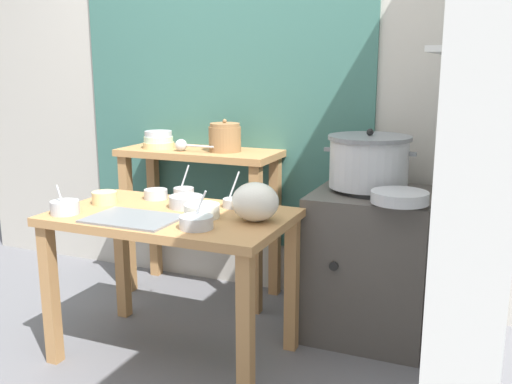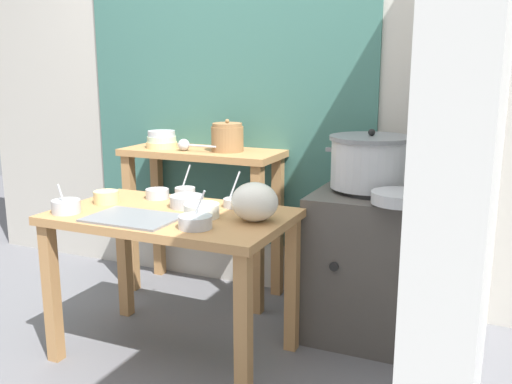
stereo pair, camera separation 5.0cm
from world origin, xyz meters
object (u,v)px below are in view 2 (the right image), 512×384
Objects in this scene: prep_bowl_3 at (106,197)px; prep_bowl_7 at (195,221)px; prep_bowl_6 at (66,206)px; prep_bowl_0 at (234,202)px; prep_bowl_1 at (157,193)px; prep_bowl_4 at (185,193)px; steamer_pot at (370,162)px; clay_pot at (227,137)px; wide_pan at (400,198)px; stove_block at (373,263)px; plastic_bag at (255,202)px; serving_tray at (133,218)px; prep_bowl_5 at (187,201)px; ladle at (185,145)px; prep_table at (172,235)px; back_shelf_table at (203,186)px; bowl_stack_enamel at (162,140)px; prep_bowl_2 at (202,210)px.

prep_bowl_3 is 0.75× the size of prep_bowl_7.
prep_bowl_0 is at bearing 32.21° from prep_bowl_6.
prep_bowl_1 is 0.67× the size of prep_bowl_4.
prep_bowl_0 is at bearing -141.94° from steamer_pot.
clay_pot reaches higher than wide_pan.
prep_bowl_7 reaches higher than stove_block.
plastic_bag reaches higher than prep_bowl_7.
serving_tray is at bearing -138.82° from stove_block.
clay_pot is at bearing 119.67° from prep_bowl_0.
prep_bowl_1 is at bearing -103.92° from clay_pot.
prep_bowl_3 is 0.74× the size of prep_bowl_5.
serving_tray is 0.43m from prep_bowl_4.
prep_bowl_0 is 0.65m from prep_bowl_3.
steamer_pot is 0.72m from prep_bowl_0.
prep_bowl_4 reaches higher than prep_bowl_3.
ladle is 0.63× the size of serving_tray.
prep_bowl_7 is (0.63, -0.21, -0.00)m from prep_bowl_3.
prep_table is 0.85m from clay_pot.
prep_bowl_3 is at bearing 176.22° from prep_table.
prep_bowl_3 reaches higher than prep_bowl_5.
wide_pan is 2.18× the size of prep_bowl_1.
clay_pot is 1.06× the size of prep_bowl_4.
wide_pan is 1.42m from prep_bowl_3.
prep_bowl_3 is (-0.81, 0.00, -0.05)m from plastic_bag.
serving_tray is at bearing -79.87° from back_shelf_table.
prep_bowl_0 is (-0.59, -0.41, 0.36)m from stove_block.
prep_table is 9.00× the size of prep_bowl_3.
plastic_bag is 0.55m from prep_bowl_4.
wide_pan is at bearing 5.51° from prep_bowl_4.
bowl_stack_enamel is 1.02m from prep_bowl_2.
prep_bowl_5 is 0.37m from prep_bowl_7.
prep_bowl_4 is 1.29× the size of prep_bowl_6.
back_shelf_table is 0.35m from clay_pot.
clay_pot reaches higher than prep_bowl_4.
prep_bowl_7 is (0.67, 0.02, -0.00)m from prep_bowl_6.
bowl_stack_enamel is at bearing 176.83° from steamer_pot.
plastic_bag reaches higher than prep_bowl_1.
prep_bowl_6 is (-0.18, -0.96, 0.07)m from back_shelf_table.
prep_bowl_3 is at bearing -96.43° from ladle.
plastic_bag is at bearing 2.98° from prep_table.
prep_bowl_0 is (0.74, -0.51, -0.20)m from bowl_stack_enamel.
prep_bowl_6 is (-1.22, -0.85, -0.16)m from steamer_pot.
prep_bowl_0 is (-0.19, 0.19, -0.06)m from plastic_bag.
prep_bowl_3 is (-0.40, 0.03, 0.14)m from prep_table.
prep_bowl_0 is at bearing 77.03° from prep_bowl_2.
back_shelf_table is 5.60× the size of prep_bowl_0.
wide_pan is 1.46× the size of prep_bowl_4.
prep_bowl_5 is (0.53, -0.60, -0.20)m from bowl_stack_enamel.
prep_bowl_3 is (0.12, -0.69, -0.20)m from bowl_stack_enamel.
stove_block is 0.81m from prep_bowl_0.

